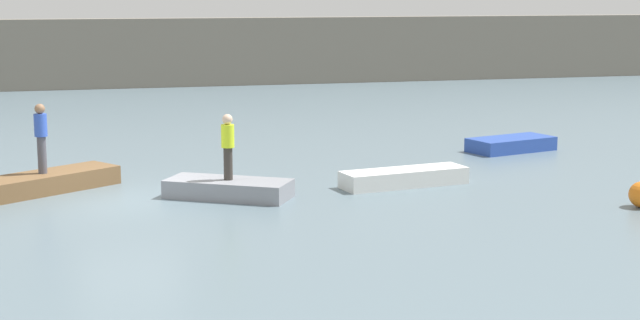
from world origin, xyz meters
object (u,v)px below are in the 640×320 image
rowboat_white (404,177)px  person_blue_shirt (41,134)px  person_hiviz_shirt (228,143)px  rowboat_brown (43,183)px  rowboat_grey (229,189)px  rowboat_blue (511,144)px

rowboat_white → person_blue_shirt: size_ratio=1.92×
person_hiviz_shirt → rowboat_brown: bearing=156.9°
rowboat_grey → person_hiviz_shirt: 1.13m
rowboat_grey → person_hiviz_shirt: bearing=31.3°
rowboat_brown → rowboat_grey: bearing=-57.0°
rowboat_white → person_hiviz_shirt: 4.82m
rowboat_blue → person_blue_shirt: bearing=175.7°
person_blue_shirt → person_hiviz_shirt: person_blue_shirt is taller
person_blue_shirt → person_hiviz_shirt: size_ratio=1.09×
rowboat_blue → person_hiviz_shirt: bearing=-170.0°
rowboat_brown → person_hiviz_shirt: (4.41, -1.88, 1.12)m
rowboat_white → person_hiviz_shirt: (-4.67, -0.28, 1.14)m
rowboat_blue → person_blue_shirt: (-14.24, -2.78, 1.26)m
rowboat_grey → person_blue_shirt: (-4.41, 1.88, 1.25)m
rowboat_grey → person_hiviz_shirt: (0.00, 0.00, 1.13)m
rowboat_blue → person_hiviz_shirt: (-9.83, -4.66, 1.14)m
rowboat_grey → rowboat_blue: rowboat_grey is taller
rowboat_brown → person_blue_shirt: bearing=0.0°
rowboat_brown → rowboat_grey: size_ratio=1.29×
rowboat_brown → rowboat_grey: 4.79m
rowboat_white → rowboat_grey: bearing=174.2°
rowboat_grey → rowboat_white: 4.68m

